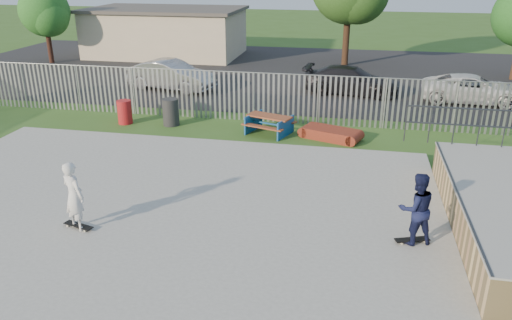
% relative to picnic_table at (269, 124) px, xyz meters
% --- Properties ---
extents(ground, '(120.00, 120.00, 0.00)m').
position_rel_picnic_table_xyz_m(ground, '(-1.91, -7.51, -0.36)').
color(ground, '#365B1F').
rests_on(ground, ground).
extents(concrete_slab, '(15.00, 12.00, 0.15)m').
position_rel_picnic_table_xyz_m(concrete_slab, '(-1.91, -7.51, -0.29)').
color(concrete_slab, gray).
rests_on(concrete_slab, ground).
extents(fence, '(26.04, 16.02, 2.00)m').
position_rel_picnic_table_xyz_m(fence, '(-0.91, -2.92, 0.64)').
color(fence, gray).
rests_on(fence, ground).
extents(picnic_table, '(2.04, 1.85, 0.71)m').
position_rel_picnic_table_xyz_m(picnic_table, '(0.00, 0.00, 0.00)').
color(picnic_table, brown).
rests_on(picnic_table, ground).
extents(funbox, '(2.12, 1.55, 0.38)m').
position_rel_picnic_table_xyz_m(funbox, '(2.34, -0.16, -0.17)').
color(funbox, maroon).
rests_on(funbox, ground).
extents(trash_bin_red, '(0.57, 0.57, 0.95)m').
position_rel_picnic_table_xyz_m(trash_bin_red, '(-5.94, 0.13, 0.11)').
color(trash_bin_red, '#A2191C').
rests_on(trash_bin_red, ground).
extents(trash_bin_grey, '(0.65, 0.65, 1.08)m').
position_rel_picnic_table_xyz_m(trash_bin_grey, '(-4.04, 0.27, 0.18)').
color(trash_bin_grey, '#262729').
rests_on(trash_bin_grey, ground).
extents(parking_lot, '(40.00, 18.00, 0.02)m').
position_rel_picnic_table_xyz_m(parking_lot, '(-1.91, 11.49, -0.35)').
color(parking_lot, black).
rests_on(parking_lot, ground).
extents(car_silver, '(4.74, 2.49, 1.49)m').
position_rel_picnic_table_xyz_m(car_silver, '(-6.08, 5.88, 0.40)').
color(car_silver, '#A7A8AC').
rests_on(car_silver, parking_lot).
extents(car_dark, '(4.81, 2.39, 1.34)m').
position_rel_picnic_table_xyz_m(car_dark, '(2.91, 6.75, 0.33)').
color(car_dark, black).
rests_on(car_dark, parking_lot).
extents(car_white, '(4.68, 2.39, 1.26)m').
position_rel_picnic_table_xyz_m(car_white, '(8.47, 6.22, 0.29)').
color(car_white, silver).
rests_on(car_white, parking_lot).
extents(building, '(10.40, 6.40, 3.20)m').
position_rel_picnic_table_xyz_m(building, '(-9.91, 15.49, 1.25)').
color(building, beige).
rests_on(building, ground).
extents(tree_left, '(3.10, 3.10, 4.78)m').
position_rel_picnic_table_xyz_m(tree_left, '(-16.25, 11.32, 2.86)').
color(tree_left, '#381E16').
rests_on(tree_left, ground).
extents(skateboard_a, '(0.82, 0.45, 0.08)m').
position_rel_picnic_table_xyz_m(skateboard_a, '(4.60, -7.45, -0.17)').
color(skateboard_a, black).
rests_on(skateboard_a, concrete_slab).
extents(skateboard_b, '(0.82, 0.41, 0.08)m').
position_rel_picnic_table_xyz_m(skateboard_b, '(-3.23, -8.33, -0.17)').
color(skateboard_b, black).
rests_on(skateboard_b, concrete_slab).
extents(skater_navy, '(0.99, 0.88, 1.70)m').
position_rel_picnic_table_xyz_m(skater_navy, '(4.60, -7.45, 0.64)').
color(skater_navy, '#12173A').
rests_on(skater_navy, concrete_slab).
extents(skater_white, '(0.74, 0.64, 1.70)m').
position_rel_picnic_table_xyz_m(skater_white, '(-3.23, -8.33, 0.64)').
color(skater_white, silver).
rests_on(skater_white, concrete_slab).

